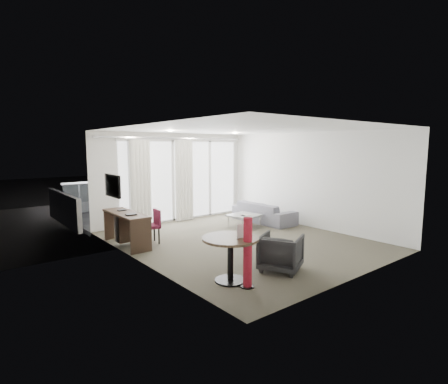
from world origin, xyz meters
TOP-DOWN VIEW (x-y plane):
  - floor at (0.00, 0.00)m, footprint 5.00×6.00m
  - ceiling at (0.00, 0.00)m, footprint 5.00×6.00m
  - wall_left at (-2.50, 0.00)m, footprint 0.00×6.00m
  - wall_right at (2.50, 0.00)m, footprint 0.00×6.00m
  - wall_front at (0.00, -3.00)m, footprint 5.00×0.00m
  - window_panel at (0.30, 2.98)m, footprint 4.00×0.02m
  - window_frame at (0.30, 2.97)m, footprint 4.10×0.06m
  - curtain_left at (-1.15, 2.82)m, footprint 0.60×0.20m
  - curtain_right at (0.25, 2.82)m, footprint 0.60×0.20m
  - curtain_track at (0.00, 2.82)m, footprint 4.80×0.04m
  - downlight_a at (-0.90, 1.60)m, footprint 0.12×0.12m
  - downlight_b at (1.20, 1.60)m, footprint 0.12×0.12m
  - desk at (-2.23, 1.31)m, footprint 0.49×1.58m
  - tv at (-2.46, 1.45)m, footprint 0.05×0.80m
  - desk_chair at (-1.76, 1.12)m, footprint 0.48×0.45m
  - round_table at (-1.77, -1.79)m, footprint 1.05×1.05m
  - menu_card at (-1.67, -1.92)m, footprint 0.12×0.06m
  - red_lamp at (-1.71, -2.14)m, footprint 0.24×0.24m
  - tub_armchair at (-0.73, -1.94)m, footprint 0.95×0.94m
  - coffee_table at (1.05, 1.01)m, footprint 0.90×0.90m
  - remote at (0.92, 0.91)m, footprint 0.08×0.18m
  - magazine at (1.02, 0.93)m, footprint 0.29×0.34m
  - sofa at (1.93, 1.15)m, footprint 0.78×2.00m
  - terrace_slab at (0.30, 4.50)m, footprint 5.60×3.00m
  - rattan_chair_a at (0.42, 4.52)m, footprint 0.54×0.54m
  - rattan_chair_b at (2.27, 4.35)m, footprint 0.78×0.78m
  - rattan_table at (1.79, 4.01)m, footprint 0.55×0.55m
  - balustrade at (0.30, 5.95)m, footprint 5.50×0.06m

SIDE VIEW (x-z plane):
  - terrace_slab at x=0.30m, z-range -0.12..0.00m
  - floor at x=0.00m, z-range 0.00..0.00m
  - coffee_table at x=1.05m, z-range 0.00..0.34m
  - rattan_table at x=1.79m, z-range 0.00..0.48m
  - sofa at x=1.93m, z-range 0.00..0.58m
  - tub_armchair at x=-0.73m, z-range 0.00..0.65m
  - remote at x=0.92m, z-range 0.35..0.37m
  - magazine at x=1.02m, z-range 0.35..0.37m
  - desk at x=-2.23m, z-range 0.00..0.74m
  - round_table at x=-1.77m, z-range 0.00..0.74m
  - rattan_chair_a at x=0.42m, z-range 0.00..0.77m
  - desk_chair at x=-1.76m, z-range 0.00..0.78m
  - rattan_chair_b at x=2.27m, z-range 0.00..0.86m
  - balustrade at x=0.30m, z-range -0.02..1.02m
  - red_lamp at x=-1.71m, z-range 0.00..1.12m
  - menu_card at x=-1.67m, z-range 0.61..0.83m
  - window_panel at x=0.30m, z-range 0.01..2.39m
  - curtain_left at x=-1.15m, z-range 0.01..2.39m
  - curtain_right at x=0.25m, z-range 0.01..2.39m
  - window_frame at x=0.30m, z-range -0.02..2.42m
  - wall_left at x=-2.50m, z-range 0.00..2.60m
  - wall_right at x=2.50m, z-range 0.00..2.60m
  - wall_front at x=0.00m, z-range 0.00..2.60m
  - tv at x=-2.46m, z-range 1.10..1.60m
  - curtain_track at x=0.00m, z-range 2.43..2.47m
  - downlight_a at x=-0.90m, z-range 2.58..2.60m
  - downlight_b at x=1.20m, z-range 2.58..2.60m
  - ceiling at x=0.00m, z-range 2.60..2.60m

